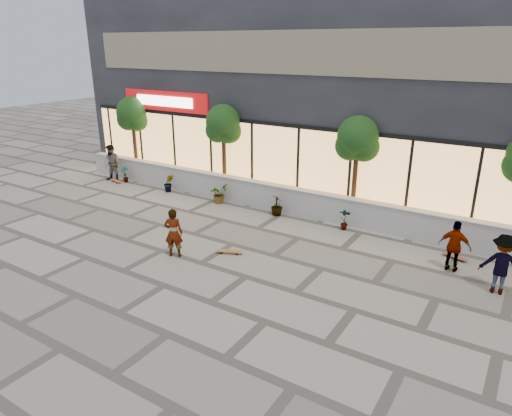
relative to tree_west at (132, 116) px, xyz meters
The scene contains 18 objects.
ground 12.21m from the tree_west, 40.55° to the right, with size 80.00×80.00×0.00m, color gray.
planter_wall 9.36m from the tree_west, ahead, with size 22.00×0.42×1.04m.
retail_building 10.27m from the tree_west, 28.00° to the left, with size 24.00×9.17×8.50m.
shrub_a 2.91m from the tree_west, 68.20° to the right, with size 0.43×0.29×0.81m, color #133D15.
shrub_b 4.37m from the tree_west, 20.75° to the right, with size 0.45×0.36×0.81m, color #133D15.
shrub_c 6.74m from the tree_west, 11.58° to the right, with size 0.73×0.63×0.81m, color #133D15.
shrub_d 9.35m from the tree_west, ahead, with size 0.45×0.45×0.81m, color #133D15.
shrub_e 12.05m from the tree_west, ahead, with size 0.43×0.29×0.81m, color #133D15.
tree_west is the anchor object (origin of this frame).
tree_midwest 5.50m from the tree_west, ahead, with size 1.60×1.50×3.92m.
tree_mideast 11.50m from the tree_west, ahead, with size 1.60×1.50×3.92m.
skater_center 10.29m from the tree_west, 37.45° to the right, with size 0.58×0.38×1.58m, color white.
skater_left 2.53m from the tree_west, 96.64° to the right, with size 0.86×0.67×1.77m, color tan.
skater_right_near 15.91m from the tree_west, ahead, with size 0.91×0.38×1.56m, color white.
skater_right_far 17.26m from the tree_west, 10.68° to the right, with size 1.08×0.62×1.67m, color maroon.
skateboard_center 11.03m from the tree_west, 28.44° to the right, with size 0.85×0.53×0.10m.
skateboard_left 3.27m from the tree_west, 86.98° to the right, with size 0.82×0.39×0.10m.
skateboard_right_near 15.86m from the tree_west, ahead, with size 0.79×0.42×0.09m.
Camera 1 is at (8.10, -8.07, 6.33)m, focal length 32.00 mm.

